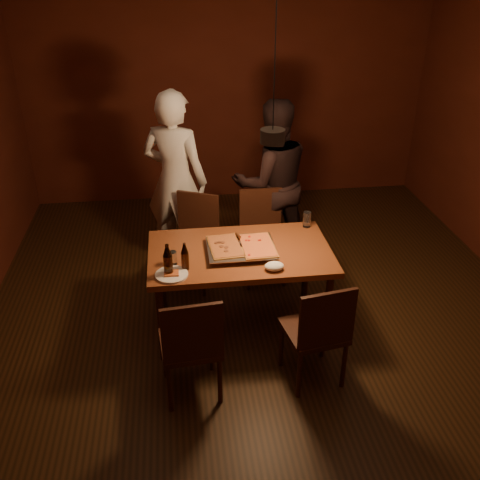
{
  "coord_description": "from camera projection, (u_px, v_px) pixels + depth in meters",
  "views": [
    {
      "loc": [
        -0.71,
        -3.66,
        2.92
      ],
      "look_at": [
        -0.22,
        0.13,
        0.85
      ],
      "focal_mm": 40.0,
      "sensor_mm": 36.0,
      "label": 1
    }
  ],
  "objects": [
    {
      "name": "room_shell",
      "position": [
        271.0,
        182.0,
        4.0
      ],
      "size": [
        6.0,
        6.0,
        6.0
      ],
      "color": "#351E0E",
      "rests_on": "ground"
    },
    {
      "name": "chair_near_left",
      "position": [
        191.0,
        340.0,
        3.72
      ],
      "size": [
        0.46,
        0.46,
        0.49
      ],
      "rotation": [
        0.0,
        0.0,
        0.09
      ],
      "color": "#38190F",
      "rests_on": "floor"
    },
    {
      "name": "water_glass_right",
      "position": [
        307.0,
        219.0,
        4.74
      ],
      "size": [
        0.07,
        0.07,
        0.14
      ],
      "primitive_type": "cylinder",
      "color": "silver",
      "rests_on": "dining_table"
    },
    {
      "name": "pizza_cheese",
      "position": [
        258.0,
        246.0,
        4.35
      ],
      "size": [
        0.28,
        0.43,
        0.02
      ],
      "primitive_type": "cube",
      "rotation": [
        0.0,
        0.0,
        0.04
      ],
      "color": "gold",
      "rests_on": "pizza_tray"
    },
    {
      "name": "diner_white",
      "position": [
        175.0,
        180.0,
        5.32
      ],
      "size": [
        0.78,
        0.67,
        1.81
      ],
      "primitive_type": "imported",
      "rotation": [
        0.0,
        0.0,
        2.71
      ],
      "color": "silver",
      "rests_on": "floor"
    },
    {
      "name": "dining_table",
      "position": [
        240.0,
        258.0,
        4.43
      ],
      "size": [
        1.5,
        0.9,
        0.75
      ],
      "color": "brown",
      "rests_on": "floor"
    },
    {
      "name": "water_glass_left",
      "position": [
        173.0,
        258.0,
        4.18
      ],
      "size": [
        0.07,
        0.07,
        0.11
      ],
      "primitive_type": "cylinder",
      "color": "silver",
      "rests_on": "dining_table"
    },
    {
      "name": "plate_slice",
      "position": [
        172.0,
        274.0,
        4.05
      ],
      "size": [
        0.25,
        0.25,
        0.03
      ],
      "color": "white",
      "rests_on": "dining_table"
    },
    {
      "name": "pizza_meat",
      "position": [
        225.0,
        246.0,
        4.34
      ],
      "size": [
        0.28,
        0.42,
        0.02
      ],
      "primitive_type": "cube",
      "rotation": [
        0.0,
        0.0,
        0.08
      ],
      "color": "maroon",
      "rests_on": "pizza_tray"
    },
    {
      "name": "diner_dark",
      "position": [
        272.0,
        182.0,
        5.42
      ],
      "size": [
        0.9,
        0.75,
        1.7
      ],
      "primitive_type": "imported",
      "rotation": [
        0.0,
        0.0,
        3.27
      ],
      "color": "black",
      "rests_on": "floor"
    },
    {
      "name": "chair_far_right",
      "position": [
        262.0,
        227.0,
        5.24
      ],
      "size": [
        0.43,
        0.43,
        0.49
      ],
      "rotation": [
        0.0,
        0.0,
        3.17
      ],
      "color": "#38190F",
      "rests_on": "floor"
    },
    {
      "name": "napkin",
      "position": [
        274.0,
        266.0,
        4.12
      ],
      "size": [
        0.15,
        0.12,
        0.06
      ],
      "primitive_type": "ellipsoid",
      "color": "white",
      "rests_on": "dining_table"
    },
    {
      "name": "chair_far_left",
      "position": [
        195.0,
        231.0,
        5.16
      ],
      "size": [
        0.56,
        0.56,
        0.49
      ],
      "rotation": [
        0.0,
        0.0,
        2.71
      ],
      "color": "#38190F",
      "rests_on": "floor"
    },
    {
      "name": "spatula",
      "position": [
        242.0,
        243.0,
        4.37
      ],
      "size": [
        0.12,
        0.25,
        0.04
      ],
      "primitive_type": null,
      "rotation": [
        0.0,
        0.0,
        0.13
      ],
      "color": "silver",
      "rests_on": "pizza_tray"
    },
    {
      "name": "beer_bottle_b",
      "position": [
        185.0,
        256.0,
        4.09
      ],
      "size": [
        0.06,
        0.06,
        0.23
      ],
      "color": "black",
      "rests_on": "dining_table"
    },
    {
      "name": "chair_near_right",
      "position": [
        319.0,
        326.0,
        3.85
      ],
      "size": [
        0.49,
        0.49,
        0.49
      ],
      "rotation": [
        0.0,
        0.0,
        0.17
      ],
      "color": "#38190F",
      "rests_on": "floor"
    },
    {
      "name": "beer_bottle_a",
      "position": [
        168.0,
        260.0,
        4.0
      ],
      "size": [
        0.07,
        0.07,
        0.26
      ],
      "color": "black",
      "rests_on": "dining_table"
    },
    {
      "name": "pendant_lamp",
      "position": [
        273.0,
        135.0,
        3.83
      ],
      "size": [
        0.18,
        0.18,
        1.1
      ],
      "color": "black",
      "rests_on": "ceiling"
    },
    {
      "name": "pizza_tray",
      "position": [
        241.0,
        249.0,
        4.36
      ],
      "size": [
        0.58,
        0.48,
        0.05
      ],
      "primitive_type": "cube",
      "rotation": [
        0.0,
        0.0,
        0.06
      ],
      "color": "silver",
      "rests_on": "dining_table"
    }
  ]
}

